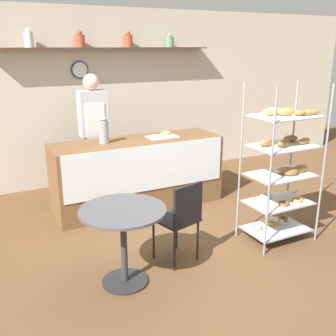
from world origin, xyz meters
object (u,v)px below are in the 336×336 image
cafe_table (123,227)px  cafe_chair (181,215)px  pastry_rack (282,168)px  donut_tray_counter (162,135)px  coffee_carafe (104,130)px  person_worker (94,131)px

cafe_table → cafe_chair: size_ratio=0.91×
pastry_rack → donut_tray_counter: pastry_rack is taller
donut_tray_counter → cafe_table: bearing=-125.7°
pastry_rack → coffee_carafe: (-1.49, 1.67, 0.25)m
pastry_rack → donut_tray_counter: (-0.66, 1.66, 0.11)m
person_worker → cafe_chair: (0.22, -2.18, -0.46)m
cafe_table → cafe_chair: cafe_chair is taller
cafe_table → coffee_carafe: (0.40, 1.71, 0.53)m
cafe_chair → coffee_carafe: (-0.25, 1.63, 0.57)m
person_worker → cafe_chair: bearing=-84.2°
pastry_rack → person_worker: person_worker is taller
cafe_table → donut_tray_counter: donut_tray_counter is taller
coffee_carafe → donut_tray_counter: 0.84m
cafe_table → pastry_rack: bearing=1.3°
cafe_chair → donut_tray_counter: 1.77m
person_worker → donut_tray_counter: 0.97m
cafe_table → donut_tray_counter: size_ratio=1.93×
person_worker → donut_tray_counter: (0.80, -0.56, -0.03)m
pastry_rack → coffee_carafe: bearing=131.7°
pastry_rack → person_worker: size_ratio=1.00×
cafe_chair → cafe_table: bearing=-7.5°
person_worker → cafe_table: bearing=-100.7°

